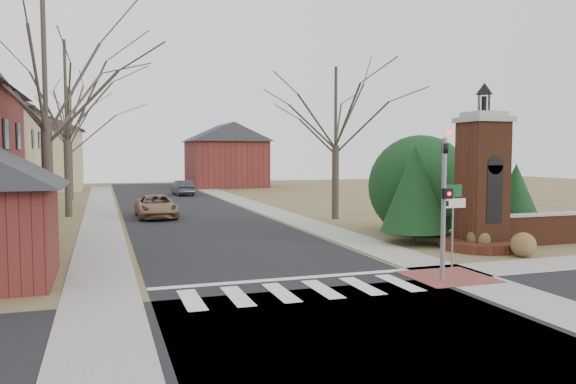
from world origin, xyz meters
name	(u,v)px	position (x,y,z in m)	size (l,w,h in m)	color
ground	(312,299)	(0.00, 0.00, 0.00)	(120.00, 120.00, 0.00)	brown
main_street	(188,213)	(0.00, 22.00, 0.01)	(8.00, 70.00, 0.01)	black
cross_street	(364,334)	(0.00, -3.00, 0.01)	(120.00, 8.00, 0.01)	black
crosswalk_zone	(302,291)	(0.00, 0.80, 0.01)	(8.00, 2.20, 0.02)	silver
stop_bar	(285,279)	(0.00, 2.30, 0.01)	(8.00, 0.35, 0.02)	silver
sidewalk_right_main	(267,210)	(5.20, 22.00, 0.01)	(2.00, 60.00, 0.02)	gray
sidewalk_left	(101,215)	(-5.20, 22.00, 0.01)	(2.00, 60.00, 0.02)	gray
curb_apron	(449,277)	(4.80, 1.00, 0.01)	(2.40, 2.40, 0.02)	brown
traffic_signal_pole	(444,194)	(4.30, 0.57, 2.59)	(0.28, 0.41, 4.50)	slate
sign_post	(453,209)	(5.59, 1.99, 1.95)	(0.90, 0.07, 2.75)	slate
brick_gate_monument	(482,194)	(9.00, 4.99, 2.17)	(3.20, 3.20, 6.47)	#562A19
brick_garden_wall	(571,227)	(13.50, 5.00, 0.66)	(7.50, 0.50, 1.30)	#562A19
house_distant_left	(28,148)	(-12.01, 48.00, 4.25)	(10.80, 8.80, 8.53)	tan
house_distant_right	(225,154)	(7.99, 47.99, 3.65)	(8.80, 8.80, 7.30)	maroon
evergreen_near	(414,188)	(7.20, 7.00, 2.30)	(2.80, 2.80, 4.10)	#473D33
evergreen_mid	(464,179)	(10.50, 8.20, 2.60)	(3.40, 3.40, 4.70)	#473D33
evergreen_far	(516,195)	(12.50, 7.20, 1.90)	(2.40, 2.40, 3.30)	#473D33
evergreen_mass	(420,182)	(9.00, 9.50, 2.40)	(4.80, 4.80, 4.80)	black
bare_tree_0	(44,44)	(-7.00, 9.00, 7.70)	(8.05, 8.05, 11.15)	#473D33
bare_tree_1	(65,79)	(-7.00, 22.00, 8.03)	(8.40, 8.40, 11.64)	#473D33
bare_tree_2	(69,112)	(-7.50, 35.00, 7.03)	(7.35, 7.35, 10.19)	#473D33
bare_tree_3	(336,101)	(7.50, 16.00, 6.69)	(7.00, 7.00, 9.70)	#473D33
pickup_truck	(156,206)	(-2.15, 19.83, 0.66)	(2.20, 4.76, 1.32)	#90694E
distant_car	(183,188)	(1.70, 36.83, 0.67)	(1.41, 4.05, 1.34)	#323439
dry_shrub_left	(479,239)	(8.60, 4.60, 0.46)	(0.91, 0.91, 0.91)	brown
dry_shrub_right	(523,245)	(9.30, 3.00, 0.45)	(0.90, 0.90, 0.90)	brown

